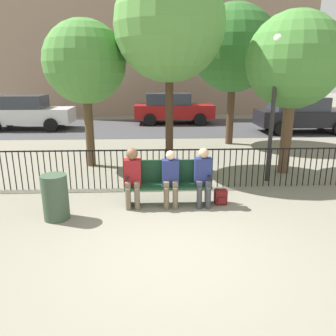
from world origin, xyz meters
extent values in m
plane|color=gray|center=(0.00, 0.00, 0.00)|extent=(80.00, 80.00, 0.00)
cube|color=#14381E|center=(0.00, 1.89, 0.42)|extent=(1.77, 0.45, 0.05)
cube|color=#14381E|center=(0.00, 2.08, 0.69)|extent=(1.77, 0.05, 0.47)
cube|color=black|center=(-0.82, 1.89, 0.20)|extent=(0.06, 0.38, 0.40)
cube|color=black|center=(0.82, 1.89, 0.20)|extent=(0.06, 0.38, 0.40)
cube|color=black|center=(-0.82, 1.89, 0.65)|extent=(0.06, 0.38, 0.04)
cube|color=black|center=(0.82, 1.89, 0.65)|extent=(0.06, 0.38, 0.04)
cylinder|color=brown|center=(-0.81, 1.66, 0.23)|extent=(0.11, 0.11, 0.45)
cylinder|color=brown|center=(-0.63, 1.66, 0.23)|extent=(0.11, 0.11, 0.45)
cube|color=brown|center=(-0.81, 1.76, 0.50)|extent=(0.11, 0.20, 0.12)
cube|color=brown|center=(-0.63, 1.76, 0.50)|extent=(0.11, 0.20, 0.12)
cube|color=maroon|center=(-0.72, 1.89, 0.72)|extent=(0.34, 0.22, 0.54)
sphere|color=brown|center=(-0.72, 1.87, 1.11)|extent=(0.24, 0.24, 0.24)
cylinder|color=brown|center=(-0.04, 1.66, 0.23)|extent=(0.11, 0.11, 0.45)
cylinder|color=brown|center=(0.14, 1.66, 0.23)|extent=(0.11, 0.11, 0.45)
cube|color=brown|center=(-0.04, 1.76, 0.50)|extent=(0.11, 0.20, 0.12)
cube|color=brown|center=(0.14, 1.76, 0.50)|extent=(0.11, 0.20, 0.12)
cube|color=navy|center=(0.05, 1.89, 0.71)|extent=(0.34, 0.22, 0.52)
sphere|color=beige|center=(0.05, 1.87, 1.07)|extent=(0.19, 0.19, 0.19)
cylinder|color=#3D3D42|center=(0.62, 1.66, 0.23)|extent=(0.11, 0.11, 0.45)
cylinder|color=#3D3D42|center=(0.80, 1.66, 0.23)|extent=(0.11, 0.11, 0.45)
cube|color=#3D3D42|center=(0.62, 1.76, 0.50)|extent=(0.11, 0.20, 0.12)
cube|color=#3D3D42|center=(0.80, 1.76, 0.50)|extent=(0.11, 0.20, 0.12)
cube|color=navy|center=(0.71, 1.89, 0.73)|extent=(0.34, 0.22, 0.55)
sphere|color=tan|center=(0.71, 1.87, 1.11)|extent=(0.21, 0.21, 0.21)
cube|color=maroon|center=(1.11, 1.91, 0.15)|extent=(0.25, 0.21, 0.30)
cube|color=maroon|center=(1.11, 1.78, 0.11)|extent=(0.18, 0.04, 0.14)
cylinder|color=black|center=(-3.80, 2.94, 0.47)|extent=(0.02, 0.02, 0.95)
cylinder|color=black|center=(-3.66, 2.94, 0.47)|extent=(0.02, 0.02, 0.95)
cylinder|color=black|center=(-3.52, 2.94, 0.47)|extent=(0.02, 0.02, 0.95)
cylinder|color=black|center=(-3.38, 2.94, 0.47)|extent=(0.02, 0.02, 0.95)
cylinder|color=black|center=(-3.24, 2.94, 0.47)|extent=(0.02, 0.02, 0.95)
cylinder|color=black|center=(-3.10, 2.94, 0.47)|extent=(0.02, 0.02, 0.95)
cylinder|color=black|center=(-2.96, 2.94, 0.47)|extent=(0.02, 0.02, 0.95)
cylinder|color=black|center=(-2.82, 2.94, 0.47)|extent=(0.02, 0.02, 0.95)
cylinder|color=black|center=(-2.68, 2.94, 0.47)|extent=(0.02, 0.02, 0.95)
cylinder|color=black|center=(-2.54, 2.94, 0.47)|extent=(0.02, 0.02, 0.95)
cylinder|color=black|center=(-2.40, 2.94, 0.47)|extent=(0.02, 0.02, 0.95)
cylinder|color=black|center=(-2.26, 2.94, 0.47)|extent=(0.02, 0.02, 0.95)
cylinder|color=black|center=(-2.12, 2.94, 0.47)|extent=(0.02, 0.02, 0.95)
cylinder|color=black|center=(-1.98, 2.94, 0.47)|extent=(0.02, 0.02, 0.95)
cylinder|color=black|center=(-1.84, 2.94, 0.47)|extent=(0.02, 0.02, 0.95)
cylinder|color=black|center=(-1.70, 2.94, 0.47)|extent=(0.02, 0.02, 0.95)
cylinder|color=black|center=(-1.56, 2.94, 0.47)|extent=(0.02, 0.02, 0.95)
cylinder|color=black|center=(-1.42, 2.94, 0.47)|extent=(0.02, 0.02, 0.95)
cylinder|color=black|center=(-1.28, 2.94, 0.47)|extent=(0.02, 0.02, 0.95)
cylinder|color=black|center=(-1.14, 2.94, 0.47)|extent=(0.02, 0.02, 0.95)
cylinder|color=black|center=(-1.00, 2.94, 0.47)|extent=(0.02, 0.02, 0.95)
cylinder|color=black|center=(-0.86, 2.94, 0.47)|extent=(0.02, 0.02, 0.95)
cylinder|color=black|center=(-0.72, 2.94, 0.47)|extent=(0.02, 0.02, 0.95)
cylinder|color=black|center=(-0.58, 2.94, 0.47)|extent=(0.02, 0.02, 0.95)
cylinder|color=black|center=(-0.44, 2.94, 0.47)|extent=(0.02, 0.02, 0.95)
cylinder|color=black|center=(-0.30, 2.94, 0.47)|extent=(0.02, 0.02, 0.95)
cylinder|color=black|center=(-0.16, 2.94, 0.47)|extent=(0.02, 0.02, 0.95)
cylinder|color=black|center=(-0.02, 2.94, 0.47)|extent=(0.02, 0.02, 0.95)
cylinder|color=black|center=(0.12, 2.94, 0.47)|extent=(0.02, 0.02, 0.95)
cylinder|color=black|center=(0.26, 2.94, 0.47)|extent=(0.02, 0.02, 0.95)
cylinder|color=black|center=(0.40, 2.94, 0.47)|extent=(0.02, 0.02, 0.95)
cylinder|color=black|center=(0.54, 2.94, 0.47)|extent=(0.02, 0.02, 0.95)
cylinder|color=black|center=(0.68, 2.94, 0.47)|extent=(0.02, 0.02, 0.95)
cylinder|color=black|center=(0.82, 2.94, 0.47)|extent=(0.02, 0.02, 0.95)
cylinder|color=black|center=(0.96, 2.94, 0.47)|extent=(0.02, 0.02, 0.95)
cylinder|color=black|center=(1.10, 2.94, 0.47)|extent=(0.02, 0.02, 0.95)
cylinder|color=black|center=(1.24, 2.94, 0.47)|extent=(0.02, 0.02, 0.95)
cylinder|color=black|center=(1.38, 2.94, 0.47)|extent=(0.02, 0.02, 0.95)
cylinder|color=black|center=(1.52, 2.94, 0.47)|extent=(0.02, 0.02, 0.95)
cylinder|color=black|center=(1.66, 2.94, 0.47)|extent=(0.02, 0.02, 0.95)
cylinder|color=black|center=(1.80, 2.94, 0.47)|extent=(0.02, 0.02, 0.95)
cylinder|color=black|center=(1.94, 2.94, 0.47)|extent=(0.02, 0.02, 0.95)
cylinder|color=black|center=(2.08, 2.94, 0.47)|extent=(0.02, 0.02, 0.95)
cylinder|color=black|center=(2.22, 2.94, 0.47)|extent=(0.02, 0.02, 0.95)
cylinder|color=black|center=(2.36, 2.94, 0.47)|extent=(0.02, 0.02, 0.95)
cylinder|color=black|center=(2.50, 2.94, 0.47)|extent=(0.02, 0.02, 0.95)
cylinder|color=black|center=(2.64, 2.94, 0.47)|extent=(0.02, 0.02, 0.95)
cylinder|color=black|center=(2.78, 2.94, 0.47)|extent=(0.02, 0.02, 0.95)
cylinder|color=black|center=(2.92, 2.94, 0.47)|extent=(0.02, 0.02, 0.95)
cylinder|color=black|center=(3.06, 2.94, 0.47)|extent=(0.02, 0.02, 0.95)
cylinder|color=black|center=(3.20, 2.94, 0.47)|extent=(0.02, 0.02, 0.95)
cylinder|color=black|center=(3.34, 2.94, 0.47)|extent=(0.02, 0.02, 0.95)
cylinder|color=black|center=(3.48, 2.94, 0.47)|extent=(0.02, 0.02, 0.95)
cylinder|color=black|center=(3.62, 2.94, 0.47)|extent=(0.02, 0.02, 0.95)
cylinder|color=black|center=(3.76, 2.94, 0.47)|extent=(0.02, 0.02, 0.95)
cylinder|color=black|center=(3.90, 2.94, 0.47)|extent=(0.02, 0.02, 0.95)
cylinder|color=black|center=(4.04, 2.94, 0.47)|extent=(0.02, 0.02, 0.95)
cube|color=black|center=(0.00, 2.94, 0.93)|extent=(9.00, 0.03, 0.03)
cylinder|color=#4C3823|center=(-2.14, 5.02, 1.16)|extent=(0.25, 0.25, 2.31)
sphere|color=#478438|center=(-2.14, 5.02, 2.93)|extent=(2.25, 2.25, 2.25)
cylinder|color=#422D1E|center=(2.64, 7.92, 1.32)|extent=(0.27, 0.27, 2.65)
sphere|color=#2D6628|center=(2.64, 7.92, 3.50)|extent=(3.08, 3.08, 3.08)
cylinder|color=#422D1E|center=(0.15, 4.46, 1.52)|extent=(0.21, 0.21, 3.03)
sphere|color=#569342|center=(0.15, 4.46, 3.82)|extent=(2.84, 2.84, 2.84)
cylinder|color=brown|center=(3.29, 4.08, 1.15)|extent=(0.29, 0.29, 2.29)
sphere|color=#478438|center=(3.29, 4.08, 2.95)|extent=(2.41, 2.41, 2.41)
cylinder|color=black|center=(2.59, 3.37, 1.65)|extent=(0.10, 0.10, 3.29)
sphere|color=silver|center=(2.59, 3.37, 3.38)|extent=(0.28, 0.28, 0.28)
cube|color=#3D3D3F|center=(0.00, 12.00, 0.00)|extent=(24.00, 6.00, 0.01)
cube|color=maroon|center=(0.84, 13.30, 0.67)|extent=(4.20, 1.70, 0.70)
cube|color=#2D333D|center=(0.52, 13.30, 1.32)|extent=(2.31, 1.56, 0.60)
cylinder|color=black|center=(2.14, 12.43, 0.32)|extent=(0.64, 0.20, 0.64)
cylinder|color=black|center=(2.14, 14.17, 0.32)|extent=(0.64, 0.20, 0.64)
cylinder|color=black|center=(-0.47, 12.43, 0.32)|extent=(0.64, 0.20, 0.64)
cylinder|color=black|center=(-0.47, 14.17, 0.32)|extent=(0.64, 0.20, 0.64)
cube|color=silver|center=(-6.34, 11.75, 0.67)|extent=(4.20, 1.70, 0.70)
cube|color=#2D333D|center=(-6.65, 11.75, 1.32)|extent=(2.31, 1.56, 0.60)
cylinder|color=black|center=(-5.04, 10.88, 0.32)|extent=(0.64, 0.20, 0.64)
cylinder|color=black|center=(-5.04, 12.62, 0.32)|extent=(0.64, 0.20, 0.64)
cylinder|color=black|center=(-7.64, 12.62, 0.32)|extent=(0.64, 0.20, 0.64)
cube|color=black|center=(6.59, 10.30, 0.67)|extent=(4.20, 1.70, 0.70)
cube|color=#2D333D|center=(6.28, 10.30, 1.32)|extent=(2.31, 1.56, 0.60)
cylinder|color=black|center=(7.90, 11.17, 0.32)|extent=(0.64, 0.20, 0.64)
cylinder|color=black|center=(5.29, 9.43, 0.32)|extent=(0.64, 0.20, 0.64)
cylinder|color=black|center=(5.29, 11.17, 0.32)|extent=(0.64, 0.20, 0.64)
cube|color=gray|center=(0.00, 20.00, 6.57)|extent=(20.00, 6.00, 13.13)
cylinder|color=#384C38|center=(-2.12, 1.31, 0.43)|extent=(0.47, 0.47, 0.86)
camera|label=1|loc=(-0.28, -4.46, 2.65)|focal=35.00mm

